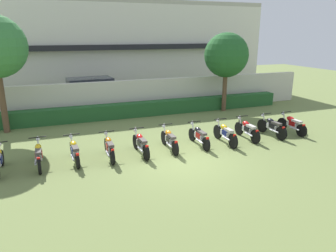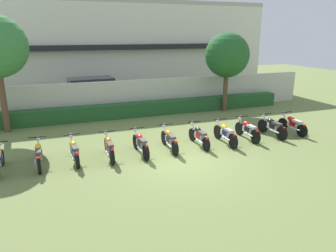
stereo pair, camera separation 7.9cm
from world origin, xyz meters
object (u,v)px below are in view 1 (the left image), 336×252
object	(u,v)px
motorcycle_in_row_5	(169,139)
motorcycle_in_row_8	(247,129)
motorcycle_in_row_1	(39,155)
parked_car	(93,93)
motorcycle_in_row_6	(199,136)
motorcycle_in_row_4	(141,144)
motorcycle_in_row_7	(225,133)
motorcycle_in_row_3	(109,147)
motorcycle_in_row_9	(272,126)
tree_far_side	(226,55)
motorcycle_in_row_2	(74,151)
motorcycle_in_row_10	(292,124)

from	to	relation	value
motorcycle_in_row_5	motorcycle_in_row_8	size ratio (longest dim) A/B	1.03
motorcycle_in_row_1	parked_car	bearing A→B (deg)	-20.19
motorcycle_in_row_8	motorcycle_in_row_6	bearing A→B (deg)	90.72
parked_car	motorcycle_in_row_4	size ratio (longest dim) A/B	2.43
motorcycle_in_row_6	motorcycle_in_row_7	xyz separation A→B (m)	(1.17, -0.14, 0.02)
motorcycle_in_row_3	motorcycle_in_row_7	world-z (taller)	motorcycle_in_row_7
motorcycle_in_row_9	motorcycle_in_row_5	bearing A→B (deg)	87.26
motorcycle_in_row_3	motorcycle_in_row_4	bearing A→B (deg)	-89.74
tree_far_side	motorcycle_in_row_6	world-z (taller)	tree_far_side
motorcycle_in_row_4	motorcycle_in_row_8	size ratio (longest dim) A/B	1.01
parked_car	motorcycle_in_row_2	world-z (taller)	parked_car
parked_car	motorcycle_in_row_10	distance (m)	11.98
motorcycle_in_row_6	motorcycle_in_row_8	bearing A→B (deg)	-90.06
motorcycle_in_row_1	motorcycle_in_row_7	xyz separation A→B (m)	(7.43, -0.17, 0.01)
motorcycle_in_row_1	motorcycle_in_row_2	size ratio (longest dim) A/B	1.03
motorcycle_in_row_4	motorcycle_in_row_5	bearing A→B (deg)	-87.70
motorcycle_in_row_7	parked_car	bearing A→B (deg)	26.55
motorcycle_in_row_7	motorcycle_in_row_3	bearing A→B (deg)	90.71
motorcycle_in_row_6	motorcycle_in_row_8	distance (m)	2.39
motorcycle_in_row_1	motorcycle_in_row_6	bearing A→B (deg)	-91.08
motorcycle_in_row_8	motorcycle_in_row_9	distance (m)	1.32
motorcycle_in_row_7	motorcycle_in_row_10	bearing A→B (deg)	-86.51
motorcycle_in_row_6	motorcycle_in_row_10	size ratio (longest dim) A/B	1.04
motorcycle_in_row_7	motorcycle_in_row_9	size ratio (longest dim) A/B	1.03
motorcycle_in_row_8	motorcycle_in_row_2	bearing A→B (deg)	90.38
tree_far_side	motorcycle_in_row_4	xyz separation A→B (m)	(-6.77, -5.26, -2.87)
tree_far_side	motorcycle_in_row_5	world-z (taller)	tree_far_side
motorcycle_in_row_9	motorcycle_in_row_10	distance (m)	1.17
motorcycle_in_row_3	motorcycle_in_row_7	xyz separation A→B (m)	(4.96, -0.03, 0.01)
tree_far_side	motorcycle_in_row_8	xyz separation A→B (m)	(-1.82, -5.13, -2.87)
motorcycle_in_row_2	motorcycle_in_row_9	xyz separation A→B (m)	(8.76, -0.01, 0.02)
parked_car	motorcycle_in_row_4	distance (m)	9.04
motorcycle_in_row_3	motorcycle_in_row_10	bearing A→B (deg)	-88.83
motorcycle_in_row_2	motorcycle_in_row_3	size ratio (longest dim) A/B	1.02
motorcycle_in_row_6	motorcycle_in_row_10	world-z (taller)	motorcycle_in_row_10
tree_far_side	motorcycle_in_row_2	distance (m)	10.97
tree_far_side	motorcycle_in_row_5	xyz separation A→B (m)	(-5.54, -5.16, -2.88)
tree_far_side	motorcycle_in_row_3	size ratio (longest dim) A/B	2.55
motorcycle_in_row_2	motorcycle_in_row_8	size ratio (longest dim) A/B	0.98
motorcycle_in_row_10	motorcycle_in_row_7	bearing A→B (deg)	89.33
motorcycle_in_row_8	motorcycle_in_row_4	bearing A→B (deg)	91.86
motorcycle_in_row_5	motorcycle_in_row_10	world-z (taller)	motorcycle_in_row_10
motorcycle_in_row_5	motorcycle_in_row_7	world-z (taller)	motorcycle_in_row_7
motorcycle_in_row_4	motorcycle_in_row_6	xyz separation A→B (m)	(2.57, 0.12, -0.01)
motorcycle_in_row_4	motorcycle_in_row_9	size ratio (longest dim) A/B	1.00
motorcycle_in_row_1	tree_far_side	bearing A→B (deg)	-64.75
motorcycle_in_row_6	motorcycle_in_row_5	bearing A→B (deg)	90.30
motorcycle_in_row_3	motorcycle_in_row_10	size ratio (longest dim) A/B	1.00
tree_far_side	parked_car	bearing A→B (deg)	152.96
parked_car	motorcycle_in_row_6	world-z (taller)	parked_car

